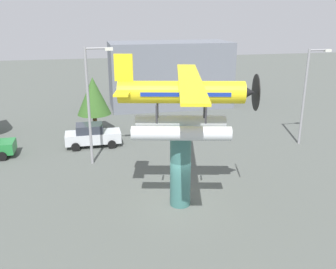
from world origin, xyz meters
name	(u,v)px	position (x,y,z in m)	size (l,w,h in m)	color
ground_plane	(180,204)	(0.00, 0.00, 0.00)	(140.00, 140.00, 0.00)	#515651
display_pedestal	(180,170)	(0.00, 0.00, 2.00)	(1.10, 1.10, 4.01)	#386B66
floatplane_monument	(184,102)	(0.13, -0.03, 5.68)	(7.17, 10.37, 4.00)	silver
car_mid_silver	(92,135)	(-4.35, 10.43, 0.88)	(4.20, 2.02, 1.76)	silver
streetlight_primary	(91,98)	(-4.28, 6.86, 4.56)	(1.84, 0.28, 7.84)	gray
streetlight_secondary	(307,90)	(11.82, 7.39, 4.31)	(1.84, 0.28, 7.37)	gray
storefront_building	(170,75)	(4.46, 22.00, 3.48)	(12.96, 5.60, 6.96)	slate
tree_east	(93,96)	(-4.02, 13.96, 3.20)	(2.85, 2.85, 4.80)	brown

